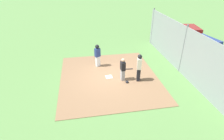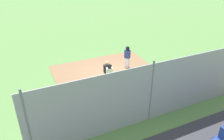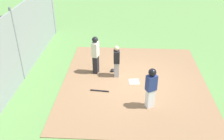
{
  "view_description": "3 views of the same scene",
  "coord_description": "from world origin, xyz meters",
  "px_view_note": "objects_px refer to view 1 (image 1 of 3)",
  "views": [
    {
      "loc": [
        -10.53,
        1.63,
        6.42
      ],
      "look_at": [
        -0.4,
        -0.14,
        0.77
      ],
      "focal_mm": 29.59,
      "sensor_mm": 36.0,
      "label": 1
    },
    {
      "loc": [
        -5.52,
        -12.54,
        7.64
      ],
      "look_at": [
        0.08,
        -0.38,
        0.61
      ],
      "focal_mm": 35.85,
      "sensor_mm": 36.0,
      "label": 2
    },
    {
      "loc": [
        9.57,
        -0.44,
        6.14
      ],
      "look_at": [
        0.27,
        -0.98,
        0.77
      ],
      "focal_mm": 40.24,
      "sensor_mm": 36.0,
      "label": 3
    }
  ],
  "objects_px": {
    "catcher_mask": "(127,82)",
    "parked_car_red": "(190,34)",
    "catcher": "(123,69)",
    "home_plate": "(109,77)",
    "parked_car_blue": "(202,46)",
    "umpire": "(139,67)",
    "runner": "(97,54)",
    "baseball_bat": "(127,69)"
  },
  "relations": [
    {
      "from": "runner",
      "to": "catcher_mask",
      "type": "xyz_separation_m",
      "value": [
        -2.63,
        -1.58,
        -0.91
      ]
    },
    {
      "from": "home_plate",
      "to": "runner",
      "type": "bearing_deg",
      "value": 17.75
    },
    {
      "from": "home_plate",
      "to": "runner",
      "type": "xyz_separation_m",
      "value": [
        1.74,
        0.56,
        0.96
      ]
    },
    {
      "from": "catcher_mask",
      "to": "parked_car_red",
      "type": "relative_size",
      "value": 0.05
    },
    {
      "from": "catcher",
      "to": "parked_car_red",
      "type": "bearing_deg",
      "value": -147.47
    },
    {
      "from": "home_plate",
      "to": "baseball_bat",
      "type": "relative_size",
      "value": 0.55
    },
    {
      "from": "baseball_bat",
      "to": "parked_car_red",
      "type": "xyz_separation_m",
      "value": [
        5.23,
        -7.82,
        0.55
      ]
    },
    {
      "from": "umpire",
      "to": "catcher_mask",
      "type": "bearing_deg",
      "value": 24.66
    },
    {
      "from": "catcher",
      "to": "parked_car_blue",
      "type": "relative_size",
      "value": 0.35
    },
    {
      "from": "umpire",
      "to": "runner",
      "type": "xyz_separation_m",
      "value": [
        2.48,
        2.36,
        -0.01
      ]
    },
    {
      "from": "home_plate",
      "to": "umpire",
      "type": "height_order",
      "value": "umpire"
    },
    {
      "from": "catcher_mask",
      "to": "parked_car_blue",
      "type": "height_order",
      "value": "parked_car_blue"
    },
    {
      "from": "catcher",
      "to": "parked_car_red",
      "type": "relative_size",
      "value": 0.35
    },
    {
      "from": "umpire",
      "to": "catcher_mask",
      "type": "xyz_separation_m",
      "value": [
        -0.15,
        0.78,
        -0.92
      ]
    },
    {
      "from": "home_plate",
      "to": "umpire",
      "type": "bearing_deg",
      "value": -112.35
    },
    {
      "from": "catcher",
      "to": "parked_car_blue",
      "type": "height_order",
      "value": "catcher"
    },
    {
      "from": "umpire",
      "to": "parked_car_red",
      "type": "height_order",
      "value": "umpire"
    },
    {
      "from": "home_plate",
      "to": "parked_car_red",
      "type": "relative_size",
      "value": 0.1
    },
    {
      "from": "umpire",
      "to": "parked_car_red",
      "type": "bearing_deg",
      "value": -123.77
    },
    {
      "from": "parked_car_blue",
      "to": "parked_car_red",
      "type": "height_order",
      "value": "same"
    },
    {
      "from": "catcher_mask",
      "to": "parked_car_red",
      "type": "distance_m",
      "value": 10.81
    },
    {
      "from": "home_plate",
      "to": "parked_car_blue",
      "type": "relative_size",
      "value": 0.1
    },
    {
      "from": "catcher",
      "to": "umpire",
      "type": "height_order",
      "value": "umpire"
    },
    {
      "from": "parked_car_blue",
      "to": "runner",
      "type": "bearing_deg",
      "value": 88.0
    },
    {
      "from": "baseball_bat",
      "to": "parked_car_blue",
      "type": "bearing_deg",
      "value": 20.75
    },
    {
      "from": "baseball_bat",
      "to": "catcher",
      "type": "bearing_deg",
      "value": -111.46
    },
    {
      "from": "parked_car_red",
      "to": "catcher",
      "type": "bearing_deg",
      "value": -42.9
    },
    {
      "from": "baseball_bat",
      "to": "parked_car_red",
      "type": "relative_size",
      "value": 0.18
    },
    {
      "from": "home_plate",
      "to": "baseball_bat",
      "type": "bearing_deg",
      "value": -60.81
    },
    {
      "from": "catcher",
      "to": "runner",
      "type": "bearing_deg",
      "value": -63.32
    },
    {
      "from": "home_plate",
      "to": "parked_car_red",
      "type": "bearing_deg",
      "value": -56.94
    },
    {
      "from": "catcher",
      "to": "parked_car_red",
      "type": "distance_m",
      "value": 10.71
    },
    {
      "from": "home_plate",
      "to": "baseball_bat",
      "type": "distance_m",
      "value": 1.69
    },
    {
      "from": "home_plate",
      "to": "runner",
      "type": "distance_m",
      "value": 2.06
    },
    {
      "from": "catcher",
      "to": "home_plate",
      "type": "bearing_deg",
      "value": -35.65
    },
    {
      "from": "catcher",
      "to": "baseball_bat",
      "type": "xyz_separation_m",
      "value": [
        1.31,
        -0.66,
        -0.76
      ]
    },
    {
      "from": "home_plate",
      "to": "parked_car_blue",
      "type": "distance_m",
      "value": 9.07
    },
    {
      "from": "runner",
      "to": "catcher",
      "type": "bearing_deg",
      "value": 2.61
    },
    {
      "from": "umpire",
      "to": "home_plate",
      "type": "bearing_deg",
      "value": -8.32
    },
    {
      "from": "parked_car_blue",
      "to": "catcher_mask",
      "type": "bearing_deg",
      "value": 107.35
    },
    {
      "from": "baseball_bat",
      "to": "parked_car_red",
      "type": "bearing_deg",
      "value": 38.89
    },
    {
      "from": "catcher",
      "to": "catcher_mask",
      "type": "xyz_separation_m",
      "value": [
        -0.4,
        -0.2,
        -0.73
      ]
    }
  ]
}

